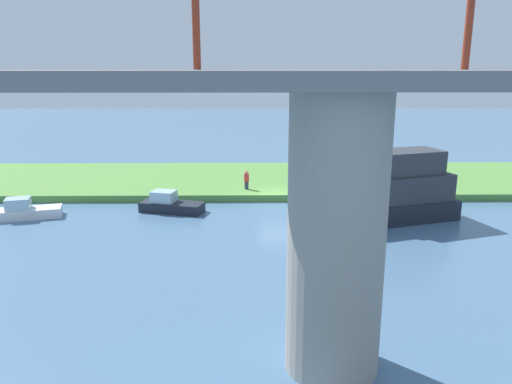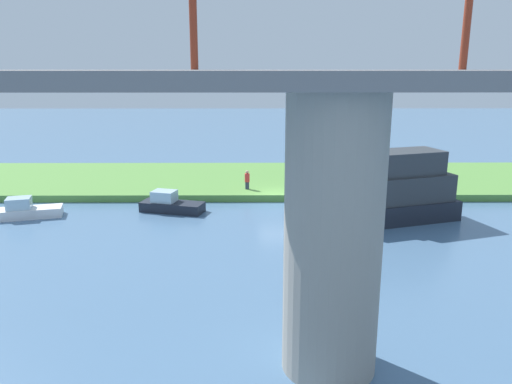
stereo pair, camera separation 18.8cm
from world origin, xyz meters
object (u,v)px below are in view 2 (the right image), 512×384
at_px(riverboat_paddlewheel, 388,193).
at_px(marker_buoy, 315,269).
at_px(mooring_post, 344,186).
at_px(person_on_bank, 247,180).
at_px(houseboat_blue, 170,204).
at_px(bridge_pylon, 333,237).
at_px(skiff_small, 27,210).

bearing_deg(riverboat_paddlewheel, marker_buoy, 56.24).
bearing_deg(marker_buoy, mooring_post, -105.55).
height_order(person_on_bank, houseboat_blue, person_on_bank).
xyz_separation_m(mooring_post, riverboat_paddlewheel, (-1.83, 4.82, 0.71)).
relative_size(person_on_bank, mooring_post, 1.30).
bearing_deg(mooring_post, bridge_pylon, 78.63).
bearing_deg(riverboat_paddlewheel, person_on_bank, -34.92).
height_order(bridge_pylon, houseboat_blue, bridge_pylon).
height_order(bridge_pylon, skiff_small, bridge_pylon).
bearing_deg(mooring_post, riverboat_paddlewheel, 110.78).
xyz_separation_m(riverboat_paddlewheel, skiff_small, (22.41, -0.71, -1.27)).
bearing_deg(mooring_post, skiff_small, 11.30).
bearing_deg(mooring_post, marker_buoy, 74.45).
height_order(skiff_small, marker_buoy, skiff_small).
distance_m(bridge_pylon, person_on_bank, 21.72).
bearing_deg(person_on_bank, houseboat_blue, 39.13).
bearing_deg(person_on_bank, bridge_pylon, 97.44).
bearing_deg(bridge_pylon, houseboat_blue, -65.84).
xyz_separation_m(bridge_pylon, person_on_bank, (2.79, -21.32, -3.10)).
bearing_deg(houseboat_blue, person_on_bank, -140.87).
bearing_deg(houseboat_blue, bridge_pylon, 114.16).
height_order(houseboat_blue, marker_buoy, houseboat_blue).
distance_m(bridge_pylon, skiff_small, 23.32).
relative_size(riverboat_paddlewheel, marker_buoy, 19.37).
distance_m(person_on_bank, riverboat_paddlewheel, 10.57).
bearing_deg(riverboat_paddlewheel, skiff_small, -1.82).
bearing_deg(person_on_bank, riverboat_paddlewheel, 145.08).
xyz_separation_m(bridge_pylon, mooring_post, (-4.04, -20.10, -3.27)).
bearing_deg(person_on_bank, mooring_post, 169.85).
xyz_separation_m(person_on_bank, skiff_small, (13.75, 5.33, -0.73)).
bearing_deg(skiff_small, mooring_post, -168.70).
xyz_separation_m(person_on_bank, mooring_post, (-6.83, 1.22, -0.17)).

